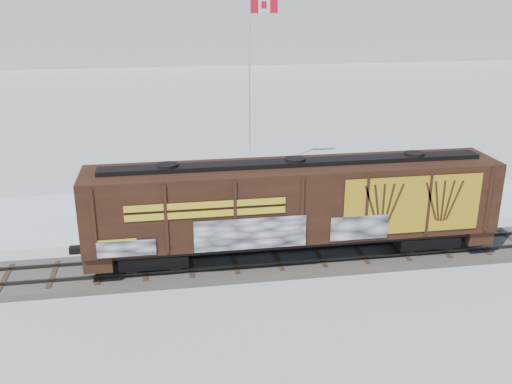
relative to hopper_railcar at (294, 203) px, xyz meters
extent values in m
plane|color=white|center=(-2.76, 0.01, -2.96)|extent=(500.00, 500.00, 0.00)
cube|color=#59544C|center=(-2.76, 0.01, -2.82)|extent=(50.00, 3.40, 0.28)
cube|color=#33302D|center=(-2.76, -0.71, -2.60)|extent=(50.00, 0.10, 0.15)
cube|color=#33302D|center=(-2.76, 0.73, -2.60)|extent=(50.00, 0.10, 0.15)
cube|color=white|center=(-2.76, 7.51, -2.94)|extent=(40.00, 8.00, 0.03)
cube|color=white|center=(-2.76, 95.01, 3.04)|extent=(360.00, 40.00, 12.00)
cube|color=black|center=(-6.37, 0.01, -2.08)|extent=(3.00, 2.00, 0.90)
cube|color=black|center=(6.36, 0.01, -2.08)|extent=(3.00, 2.00, 0.90)
cylinder|color=black|center=(-7.32, -0.77, -2.08)|extent=(0.90, 0.12, 0.90)
cube|color=black|center=(0.00, 0.01, -1.55)|extent=(18.51, 2.40, 0.25)
cube|color=#34190E|center=(0.00, 0.01, 0.19)|extent=(18.51, 3.00, 3.24)
cube|color=black|center=(0.00, 0.01, 1.91)|extent=(17.03, 0.90, 0.20)
cube|color=#BA8C16|center=(4.99, -1.53, 0.19)|extent=(6.29, 0.03, 2.62)
cube|color=gold|center=(-4.08, -1.53, 0.54)|extent=(6.66, 0.02, 0.70)
cube|color=white|center=(-2.23, -1.54, -0.68)|extent=(4.81, 0.03, 1.40)
cylinder|color=silver|center=(0.06, 13.71, -2.86)|extent=(0.90, 0.90, 0.20)
cylinder|color=silver|center=(0.06, 13.71, 2.98)|extent=(0.14, 0.14, 11.89)
cube|color=red|center=(0.41, 13.71, 8.23)|extent=(0.50, 0.07, 1.00)
cube|color=white|center=(1.01, 13.71, 8.23)|extent=(0.70, 0.09, 1.00)
cube|color=red|center=(1.66, 13.71, 8.23)|extent=(0.50, 0.07, 1.00)
imported|color=#9EA0A5|center=(-7.28, 6.49, -2.13)|extent=(4.78, 2.16, 1.59)
imported|color=silver|center=(-6.57, 7.71, -2.11)|extent=(5.27, 3.15, 1.64)
imported|color=#212329|center=(1.21, 7.43, -2.25)|extent=(4.68, 1.93, 1.35)
camera|label=1|loc=(-5.59, -23.48, 9.02)|focal=40.00mm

